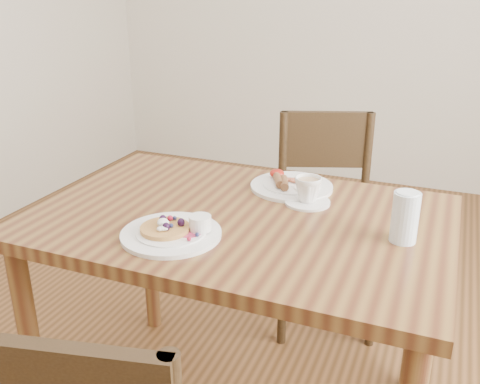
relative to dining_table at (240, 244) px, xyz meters
The scene contains 6 objects.
dining_table is the anchor object (origin of this frame).
chair_far 0.73m from the dining_table, 82.11° to the left, with size 0.54×0.54×0.88m.
pancake_plate 0.26m from the dining_table, 119.16° to the right, with size 0.27×0.27×0.06m.
breakfast_plate 0.29m from the dining_table, 74.18° to the left, with size 0.27×0.27×0.04m.
teacup_saucer 0.26m from the dining_table, 43.93° to the left, with size 0.14×0.14×0.09m.
water_glass 0.49m from the dining_table, ahead, with size 0.07×0.07×0.14m, color silver.
Camera 1 is at (0.54, -1.32, 1.39)m, focal length 40.00 mm.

